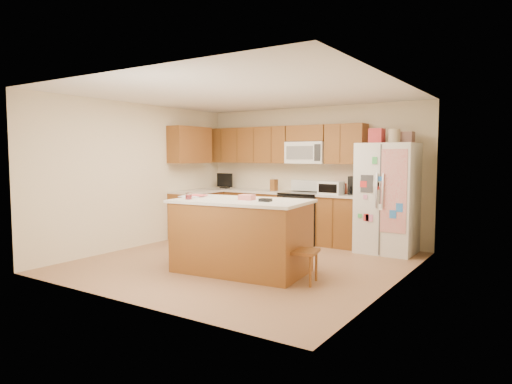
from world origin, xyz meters
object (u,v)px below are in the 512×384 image
Objects in this scene: island at (241,235)px; windsor_chair_right at (301,251)px; refrigerator at (387,197)px; stove at (304,216)px; windsor_chair_back at (271,231)px; windsor_chair_left at (191,236)px.

island is 2.26× the size of windsor_chair_right.
refrigerator is at bearing 61.09° from island.
refrigerator is at bearing 81.92° from windsor_chair_right.
stove is 1.14× the size of windsor_chair_back.
windsor_chair_right is at bearing -1.32° from windsor_chair_left.
island is 1.98× the size of windsor_chair_back.
windsor_chair_right is at bearing -2.85° from island.
stove is 2.74m from windsor_chair_right.
windsor_chair_left is at bearing -133.37° from refrigerator.
refrigerator is 2.08m from windsor_chair_back.
stove is at bearing 100.49° from windsor_chair_back.
island is 2.26× the size of windsor_chair_left.
refrigerator is 2.70m from island.
refrigerator is at bearing 46.63° from windsor_chair_left.
windsor_chair_right is at bearing -98.08° from refrigerator.
island is at bearing -83.33° from stove.
island is (-1.29, -2.34, -0.42)m from refrigerator.
refrigerator is at bearing -2.30° from stove.
windsor_chair_left is 1.00× the size of windsor_chair_right.
windsor_chair_right is at bearing -63.26° from stove.
windsor_chair_left is (-2.21, -2.34, -0.51)m from refrigerator.
stove reaches higher than windsor_chair_right.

